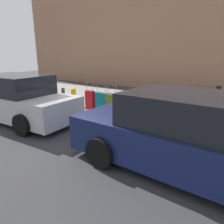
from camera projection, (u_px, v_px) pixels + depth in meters
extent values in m
plane|color=#333335|center=(81.00, 115.00, 7.81)|extent=(40.00, 40.00, 0.00)
cube|color=gray|center=(116.00, 101.00, 9.77)|extent=(18.00, 5.00, 0.14)
cube|color=#936B51|center=(168.00, 9.00, 13.22)|extent=(24.00, 3.00, 10.14)
cube|color=red|center=(182.00, 116.00, 6.11)|extent=(0.45, 0.25, 0.64)
cube|color=black|center=(182.00, 116.00, 6.11)|extent=(0.45, 0.07, 0.65)
cylinder|color=gray|center=(190.00, 106.00, 5.91)|extent=(0.02, 0.02, 0.04)
cylinder|color=gray|center=(177.00, 104.00, 6.13)|extent=(0.02, 0.02, 0.04)
cylinder|color=black|center=(184.00, 104.00, 6.01)|extent=(0.38, 0.05, 0.02)
cylinder|color=black|center=(188.00, 127.00, 6.08)|extent=(0.05, 0.02, 0.04)
cylinder|color=black|center=(175.00, 124.00, 6.31)|extent=(0.05, 0.02, 0.04)
cube|color=black|center=(164.00, 115.00, 6.39)|extent=(0.50, 0.27, 0.55)
cube|color=black|center=(164.00, 115.00, 6.39)|extent=(0.50, 0.08, 0.56)
cylinder|color=gray|center=(171.00, 104.00, 6.16)|extent=(0.02, 0.02, 0.21)
cylinder|color=gray|center=(158.00, 102.00, 6.42)|extent=(0.02, 0.02, 0.21)
cylinder|color=black|center=(165.00, 100.00, 6.26)|extent=(0.43, 0.06, 0.02)
cylinder|color=black|center=(170.00, 124.00, 6.33)|extent=(0.05, 0.02, 0.04)
cylinder|color=black|center=(157.00, 121.00, 6.60)|extent=(0.05, 0.02, 0.04)
cube|color=navy|center=(150.00, 110.00, 6.72)|extent=(0.35, 0.20, 0.67)
cube|color=black|center=(150.00, 110.00, 6.72)|extent=(0.35, 0.05, 0.68)
cylinder|color=gray|center=(154.00, 98.00, 6.54)|extent=(0.02, 0.02, 0.19)
cylinder|color=gray|center=(146.00, 97.00, 6.68)|extent=(0.02, 0.02, 0.19)
cylinder|color=black|center=(150.00, 94.00, 6.58)|extent=(0.28, 0.04, 0.02)
cylinder|color=black|center=(153.00, 120.00, 6.74)|extent=(0.04, 0.02, 0.04)
cylinder|color=black|center=(145.00, 118.00, 6.88)|extent=(0.04, 0.02, 0.04)
cube|color=maroon|center=(137.00, 109.00, 6.92)|extent=(0.36, 0.22, 0.62)
cube|color=black|center=(137.00, 109.00, 6.92)|extent=(0.36, 0.06, 0.64)
cylinder|color=gray|center=(141.00, 97.00, 6.71)|extent=(0.02, 0.02, 0.24)
cylinder|color=gray|center=(133.00, 96.00, 6.89)|extent=(0.02, 0.02, 0.24)
cylinder|color=black|center=(137.00, 93.00, 6.77)|extent=(0.29, 0.04, 0.02)
cylinder|color=black|center=(140.00, 118.00, 6.91)|extent=(0.05, 0.02, 0.04)
cylinder|color=black|center=(133.00, 116.00, 7.09)|extent=(0.05, 0.02, 0.04)
cube|color=#9EA0A8|center=(124.00, 106.00, 7.19)|extent=(0.43, 0.19, 0.72)
cube|color=black|center=(124.00, 106.00, 7.19)|extent=(0.44, 0.03, 0.74)
cylinder|color=gray|center=(129.00, 95.00, 6.98)|extent=(0.02, 0.02, 0.04)
cylinder|color=gray|center=(120.00, 94.00, 7.18)|extent=(0.02, 0.02, 0.04)
cylinder|color=black|center=(125.00, 94.00, 7.08)|extent=(0.37, 0.02, 0.02)
cylinder|color=black|center=(129.00, 116.00, 7.17)|extent=(0.04, 0.02, 0.04)
cylinder|color=black|center=(120.00, 114.00, 7.38)|extent=(0.04, 0.02, 0.04)
cube|color=#59601E|center=(112.00, 104.00, 7.47)|extent=(0.45, 0.29, 0.72)
cube|color=black|center=(112.00, 104.00, 7.47)|extent=(0.44, 0.08, 0.73)
cylinder|color=gray|center=(116.00, 90.00, 7.22)|extent=(0.02, 0.02, 0.30)
cylinder|color=gray|center=(108.00, 89.00, 7.44)|extent=(0.02, 0.02, 0.30)
cylinder|color=black|center=(112.00, 86.00, 7.29)|extent=(0.37, 0.06, 0.02)
cylinder|color=black|center=(116.00, 113.00, 7.44)|extent=(0.05, 0.02, 0.04)
cylinder|color=black|center=(108.00, 112.00, 7.68)|extent=(0.05, 0.02, 0.04)
cube|color=#0F606B|center=(102.00, 102.00, 7.84)|extent=(0.46, 0.19, 0.69)
cube|color=black|center=(102.00, 102.00, 7.84)|extent=(0.47, 0.04, 0.70)
cylinder|color=gray|center=(106.00, 89.00, 7.60)|extent=(0.02, 0.02, 0.31)
cylinder|color=gray|center=(97.00, 88.00, 7.82)|extent=(0.02, 0.02, 0.31)
cylinder|color=black|center=(101.00, 85.00, 7.67)|extent=(0.40, 0.03, 0.02)
cylinder|color=black|center=(106.00, 111.00, 7.82)|extent=(0.04, 0.02, 0.04)
cylinder|color=black|center=(98.00, 109.00, 8.04)|extent=(0.04, 0.02, 0.04)
cube|color=red|center=(90.00, 100.00, 8.08)|extent=(0.40, 0.22, 0.72)
cube|color=black|center=(90.00, 100.00, 8.08)|extent=(0.39, 0.07, 0.74)
cylinder|color=gray|center=(93.00, 87.00, 7.84)|extent=(0.02, 0.02, 0.30)
cylinder|color=gray|center=(87.00, 87.00, 8.04)|extent=(0.02, 0.02, 0.30)
cylinder|color=black|center=(90.00, 83.00, 7.90)|extent=(0.32, 0.05, 0.02)
cylinder|color=black|center=(93.00, 109.00, 8.07)|extent=(0.05, 0.02, 0.04)
cylinder|color=black|center=(87.00, 108.00, 8.27)|extent=(0.05, 0.02, 0.04)
cylinder|color=#D89E0C|center=(74.00, 99.00, 8.55)|extent=(0.20, 0.20, 0.62)
sphere|color=#D89E0C|center=(73.00, 90.00, 8.45)|extent=(0.21, 0.21, 0.21)
cylinder|color=#D89E0C|center=(71.00, 98.00, 8.63)|extent=(0.09, 0.10, 0.09)
cylinder|color=#D89E0C|center=(76.00, 98.00, 8.46)|extent=(0.09, 0.10, 0.09)
cylinder|color=#333338|center=(63.00, 97.00, 8.66)|extent=(0.14, 0.14, 0.74)
cylinder|color=slate|center=(215.00, 112.00, 5.80)|extent=(0.05, 0.05, 1.05)
cube|color=#1E2328|center=(219.00, 90.00, 5.63)|extent=(0.12, 0.09, 0.22)
cube|color=#141E4C|center=(189.00, 145.00, 3.96)|extent=(4.81, 2.03, 0.76)
cube|color=black|center=(193.00, 110.00, 3.78)|extent=(2.53, 1.80, 0.62)
cylinder|color=black|center=(101.00, 153.00, 4.15)|extent=(0.65, 0.24, 0.64)
cylinder|color=black|center=(144.00, 127.00, 5.59)|extent=(0.65, 0.24, 0.64)
cube|color=#B2B5BA|center=(17.00, 104.00, 7.13)|extent=(4.72, 1.96, 0.77)
cube|color=black|center=(14.00, 84.00, 6.94)|extent=(2.49, 1.70, 0.63)
cylinder|color=black|center=(15.00, 102.00, 8.62)|extent=(0.65, 0.25, 0.64)
cylinder|color=black|center=(22.00, 125.00, 5.77)|extent=(0.65, 0.25, 0.64)
cylinder|color=black|center=(65.00, 111.00, 7.19)|extent=(0.65, 0.25, 0.64)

